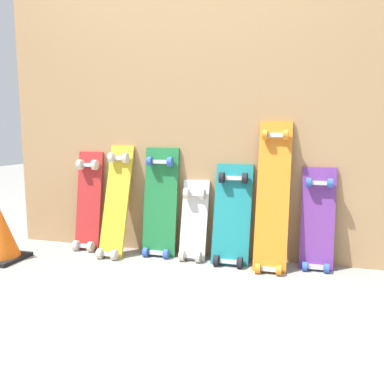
{
  "coord_description": "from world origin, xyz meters",
  "views": [
    {
      "loc": [
        0.7,
        -2.41,
        0.79
      ],
      "look_at": [
        0.0,
        -0.07,
        0.42
      ],
      "focal_mm": 38.41,
      "sensor_mm": 36.0,
      "label": 1
    }
  ],
  "objects_px": {
    "skateboard_purple": "(317,225)",
    "skateboard_teal": "(232,220)",
    "skateboard_white": "(194,225)",
    "skateboard_yellow": "(115,206)",
    "skateboard_green": "(160,207)",
    "skateboard_red": "(88,205)",
    "skateboard_orange": "(273,202)"
  },
  "relations": [
    {
      "from": "skateboard_purple",
      "to": "skateboard_teal",
      "type": "bearing_deg",
      "value": -175.78
    },
    {
      "from": "skateboard_teal",
      "to": "skateboard_purple",
      "type": "distance_m",
      "value": 0.49
    },
    {
      "from": "skateboard_white",
      "to": "skateboard_purple",
      "type": "distance_m",
      "value": 0.73
    },
    {
      "from": "skateboard_white",
      "to": "skateboard_teal",
      "type": "relative_size",
      "value": 0.84
    },
    {
      "from": "skateboard_yellow",
      "to": "skateboard_green",
      "type": "xyz_separation_m",
      "value": [
        0.28,
        0.07,
        -0.01
      ]
    },
    {
      "from": "skateboard_green",
      "to": "skateboard_teal",
      "type": "height_order",
      "value": "skateboard_green"
    },
    {
      "from": "skateboard_yellow",
      "to": "skateboard_green",
      "type": "distance_m",
      "value": 0.29
    },
    {
      "from": "skateboard_red",
      "to": "skateboard_yellow",
      "type": "height_order",
      "value": "skateboard_yellow"
    },
    {
      "from": "skateboard_white",
      "to": "skateboard_red",
      "type": "bearing_deg",
      "value": 179.12
    },
    {
      "from": "skateboard_yellow",
      "to": "skateboard_white",
      "type": "distance_m",
      "value": 0.52
    },
    {
      "from": "skateboard_red",
      "to": "skateboard_teal",
      "type": "bearing_deg",
      "value": -1.46
    },
    {
      "from": "skateboard_white",
      "to": "skateboard_purple",
      "type": "height_order",
      "value": "skateboard_purple"
    },
    {
      "from": "skateboard_white",
      "to": "skateboard_orange",
      "type": "relative_size",
      "value": 0.6
    },
    {
      "from": "skateboard_white",
      "to": "skateboard_purple",
      "type": "bearing_deg",
      "value": 1.77
    },
    {
      "from": "skateboard_orange",
      "to": "skateboard_purple",
      "type": "xyz_separation_m",
      "value": [
        0.25,
        0.06,
        -0.13
      ]
    },
    {
      "from": "skateboard_green",
      "to": "skateboard_white",
      "type": "height_order",
      "value": "skateboard_green"
    },
    {
      "from": "skateboard_green",
      "to": "skateboard_purple",
      "type": "height_order",
      "value": "skateboard_green"
    },
    {
      "from": "skateboard_green",
      "to": "skateboard_purple",
      "type": "relative_size",
      "value": 1.15
    },
    {
      "from": "skateboard_red",
      "to": "skateboard_orange",
      "type": "height_order",
      "value": "skateboard_orange"
    },
    {
      "from": "skateboard_green",
      "to": "skateboard_purple",
      "type": "distance_m",
      "value": 0.96
    },
    {
      "from": "skateboard_green",
      "to": "skateboard_purple",
      "type": "bearing_deg",
      "value": 0.31
    },
    {
      "from": "skateboard_red",
      "to": "skateboard_teal",
      "type": "relative_size",
      "value": 1.09
    },
    {
      "from": "skateboard_teal",
      "to": "skateboard_yellow",
      "type": "bearing_deg",
      "value": -177.15
    },
    {
      "from": "skateboard_red",
      "to": "skateboard_white",
      "type": "distance_m",
      "value": 0.74
    },
    {
      "from": "skateboard_yellow",
      "to": "skateboard_purple",
      "type": "xyz_separation_m",
      "value": [
        1.24,
        0.07,
        -0.06
      ]
    },
    {
      "from": "skateboard_teal",
      "to": "skateboard_orange",
      "type": "bearing_deg",
      "value": -6.04
    },
    {
      "from": "skateboard_yellow",
      "to": "skateboard_teal",
      "type": "xyz_separation_m",
      "value": [
        0.75,
        0.04,
        -0.05
      ]
    },
    {
      "from": "skateboard_white",
      "to": "skateboard_teal",
      "type": "height_order",
      "value": "skateboard_teal"
    },
    {
      "from": "skateboard_green",
      "to": "skateboard_orange",
      "type": "distance_m",
      "value": 0.72
    },
    {
      "from": "skateboard_green",
      "to": "skateboard_teal",
      "type": "relative_size",
      "value": 1.14
    },
    {
      "from": "skateboard_yellow",
      "to": "skateboard_teal",
      "type": "height_order",
      "value": "skateboard_yellow"
    },
    {
      "from": "skateboard_yellow",
      "to": "skateboard_purple",
      "type": "height_order",
      "value": "skateboard_yellow"
    }
  ]
}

